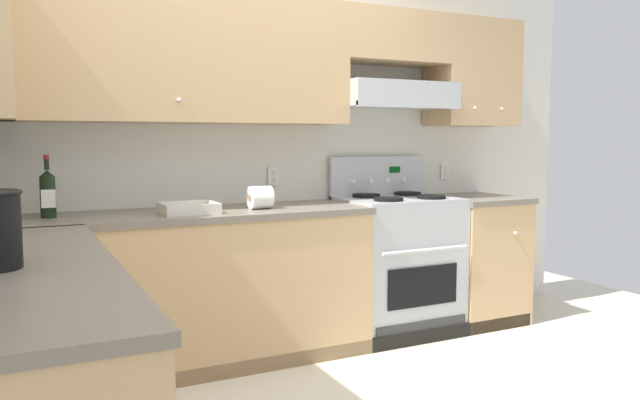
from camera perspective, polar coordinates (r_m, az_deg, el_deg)
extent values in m
cube|color=silver|center=(4.26, -2.83, 4.91)|extent=(4.68, 0.12, 2.55)
cube|color=tan|center=(3.79, -13.46, 12.61)|extent=(2.18, 0.34, 0.76)
cube|color=tan|center=(4.81, 13.74, 11.10)|extent=(0.65, 0.34, 0.76)
cube|color=tan|center=(4.41, 6.37, 14.49)|extent=(0.80, 0.34, 0.34)
cube|color=#B7BABC|center=(4.33, 6.61, 9.45)|extent=(0.80, 0.46, 0.17)
cube|color=#B7BABC|center=(4.15, 8.27, 8.57)|extent=(0.80, 0.03, 0.04)
sphere|color=silver|center=(3.60, -12.70, 8.86)|extent=(0.02, 0.02, 0.02)
sphere|color=silver|center=(4.57, 13.95, 8.12)|extent=(0.02, 0.02, 0.02)
sphere|color=silver|center=(4.74, 16.24, 7.97)|extent=(0.02, 0.02, 0.02)
cube|color=silver|center=(4.15, -4.27, 2.18)|extent=(0.08, 0.01, 0.12)
cube|color=silver|center=(4.14, -4.25, 2.48)|extent=(0.03, 0.00, 0.03)
cube|color=silver|center=(4.14, -4.24, 1.87)|extent=(0.03, 0.00, 0.03)
cube|color=silver|center=(4.86, 11.33, 2.59)|extent=(0.08, 0.01, 0.12)
cube|color=silver|center=(4.85, 11.38, 2.85)|extent=(0.03, 0.00, 0.03)
cube|color=silver|center=(4.86, 11.37, 2.33)|extent=(0.03, 0.00, 0.03)
cube|color=tan|center=(3.74, -12.77, -8.33)|extent=(2.25, 0.61, 0.87)
cube|color=#756B5B|center=(3.66, -12.92, -1.39)|extent=(2.27, 0.63, 0.04)
cube|color=tan|center=(4.73, 13.88, -5.41)|extent=(0.56, 0.61, 0.87)
cube|color=#756B5B|center=(4.67, 14.01, 0.09)|extent=(0.58, 0.63, 0.04)
cube|color=black|center=(3.81, -1.54, -14.05)|extent=(3.54, 0.06, 0.09)
sphere|color=silver|center=(3.30, -19.18, -6.02)|extent=(0.03, 0.03, 0.03)
sphere|color=silver|center=(4.51, 17.37, -2.88)|extent=(0.03, 0.03, 0.03)
cube|color=#756B5B|center=(2.32, -25.98, -5.82)|extent=(0.63, 1.91, 0.04)
cube|color=#B7BABC|center=(4.34, 7.08, -6.03)|extent=(0.76, 0.58, 0.91)
cube|color=black|center=(4.12, 9.36, -7.77)|extent=(0.53, 0.01, 0.26)
cylinder|color=silver|center=(4.05, 9.60, -4.53)|extent=(0.65, 0.02, 0.02)
cube|color=#333333|center=(4.19, 9.29, -11.56)|extent=(0.70, 0.01, 0.11)
cube|color=#B7BABC|center=(4.27, 7.16, 0.08)|extent=(0.76, 0.58, 0.02)
cube|color=#B7BABC|center=(4.49, 5.25, 2.11)|extent=(0.76, 0.04, 0.29)
cube|color=#053F0C|center=(4.54, 6.81, 2.77)|extent=(0.09, 0.01, 0.04)
cylinder|color=black|center=(4.06, 6.25, 0.07)|extent=(0.19, 0.19, 0.02)
cylinder|color=black|center=(4.06, 6.25, -0.01)|extent=(0.07, 0.07, 0.01)
cylinder|color=black|center=(4.25, 10.12, 0.27)|extent=(0.19, 0.19, 0.02)
cylinder|color=black|center=(4.25, 10.11, 0.19)|extent=(0.07, 0.07, 0.01)
cylinder|color=black|center=(4.29, 4.24, 0.40)|extent=(0.19, 0.19, 0.02)
cylinder|color=black|center=(4.29, 4.24, 0.32)|extent=(0.07, 0.07, 0.01)
cylinder|color=black|center=(4.48, 7.98, 0.57)|extent=(0.19, 0.19, 0.02)
cylinder|color=black|center=(4.48, 7.98, 0.50)|extent=(0.07, 0.07, 0.01)
cylinder|color=white|center=(4.36, 3.05, 1.70)|extent=(0.04, 0.02, 0.04)
cylinder|color=white|center=(4.44, 4.63, 1.75)|extent=(0.04, 0.02, 0.04)
cylinder|color=white|center=(4.51, 6.16, 1.80)|extent=(0.04, 0.02, 0.04)
cylinder|color=white|center=(4.59, 7.64, 1.85)|extent=(0.04, 0.02, 0.04)
cylinder|color=black|center=(3.61, -23.54, 0.23)|extent=(0.08, 0.08, 0.22)
cone|color=black|center=(3.60, -23.62, 2.24)|extent=(0.08, 0.08, 0.04)
cylinder|color=black|center=(3.60, -23.65, 3.15)|extent=(0.03, 0.03, 0.08)
cylinder|color=maroon|center=(3.59, -23.67, 3.61)|extent=(0.03, 0.03, 0.02)
cube|color=silver|center=(3.57, -23.50, 0.10)|extent=(0.07, 0.00, 0.10)
cube|color=beige|center=(3.60, -11.86, -1.05)|extent=(0.24, 0.21, 0.02)
cube|color=beige|center=(3.47, -11.34, -0.91)|extent=(0.30, 0.01, 0.06)
cube|color=beige|center=(3.72, -12.37, -0.51)|extent=(0.30, 0.01, 0.06)
cube|color=beige|center=(3.56, -14.13, -0.81)|extent=(0.01, 0.24, 0.06)
cube|color=beige|center=(3.63, -9.65, -0.60)|extent=(0.01, 0.24, 0.06)
cylinder|color=white|center=(3.74, -5.47, 0.23)|extent=(0.13, 0.14, 0.14)
cylinder|color=#9E7A51|center=(3.72, -6.41, 0.19)|extent=(0.01, 0.04, 0.04)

